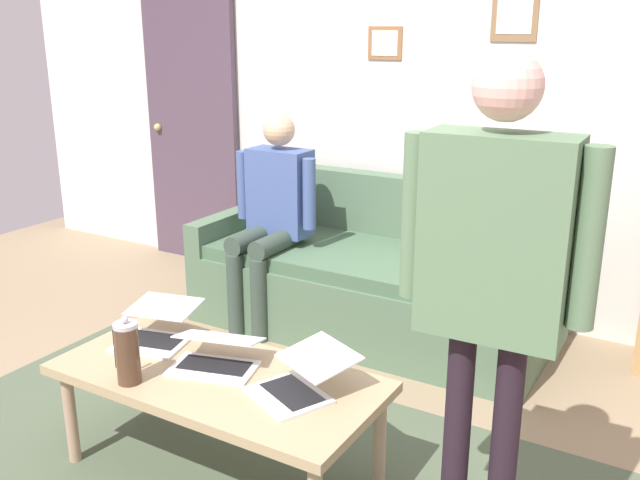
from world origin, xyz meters
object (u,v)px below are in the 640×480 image
(coffee_table, at_px, (218,384))
(laptop_center, at_px, (215,358))
(interior_door, at_px, (192,129))
(laptop_right, at_px, (299,382))
(couch, at_px, (373,280))
(person_seated, at_px, (273,208))
(french_press, at_px, (127,353))
(laptop_left, at_px, (156,330))
(person_standing, at_px, (494,263))

(coffee_table, xyz_separation_m, laptop_center, (0.04, -0.04, 0.09))
(interior_door, distance_m, laptop_right, 3.13)
(couch, distance_m, person_seated, 0.74)
(laptop_center, height_order, french_press, french_press)
(laptop_left, height_order, laptop_center, laptop_left)
(laptop_center, distance_m, laptop_right, 0.40)
(person_standing, relative_size, person_seated, 1.34)
(laptop_center, xyz_separation_m, laptop_right, (-0.40, 0.00, 0.01))
(person_seated, bearing_deg, interior_door, -30.46)
(interior_door, height_order, couch, interior_door)
(coffee_table, xyz_separation_m, laptop_right, (-0.36, -0.04, 0.09))
(laptop_left, height_order, person_standing, person_standing)
(interior_door, distance_m, coffee_table, 2.92)
(french_press, distance_m, person_standing, 1.42)
(coffee_table, relative_size, french_press, 4.82)
(couch, xyz_separation_m, person_standing, (-1.18, 1.60, 0.79))
(laptop_left, xyz_separation_m, laptop_right, (-0.78, 0.07, -0.00))
(interior_door, relative_size, laptop_center, 5.15)
(laptop_left, distance_m, person_seated, 1.35)
(couch, xyz_separation_m, laptop_right, (-0.48, 1.60, 0.20))
(interior_door, height_order, person_standing, interior_door)
(laptop_left, height_order, person_seated, person_seated)
(laptop_center, bearing_deg, coffee_table, 136.14)
(coffee_table, relative_size, person_seated, 1.03)
(person_standing, bearing_deg, couch, -53.61)
(laptop_left, bearing_deg, couch, -100.84)
(laptop_right, bearing_deg, person_seated, -52.51)
(french_press, height_order, person_seated, person_seated)
(couch, distance_m, laptop_left, 1.57)
(couch, relative_size, person_standing, 1.22)
(laptop_left, distance_m, laptop_center, 0.38)
(french_press, bearing_deg, laptop_left, -62.51)
(person_standing, bearing_deg, coffee_table, 1.89)
(couch, xyz_separation_m, french_press, (0.12, 1.86, 0.28))
(laptop_center, relative_size, person_seated, 0.31)
(coffee_table, bearing_deg, laptop_center, -43.86)
(laptop_right, bearing_deg, coffee_table, 5.72)
(couch, bearing_deg, laptop_center, 93.07)
(laptop_center, xyz_separation_m, person_seated, (0.65, -1.37, 0.23))
(interior_door, height_order, person_seated, interior_door)
(interior_door, bearing_deg, laptop_right, 137.40)
(interior_door, distance_m, french_press, 2.91)
(couch, height_order, laptop_left, couch)
(laptop_left, distance_m, french_press, 0.38)
(couch, distance_m, laptop_center, 1.61)
(coffee_table, bearing_deg, person_standing, -178.11)
(interior_door, xyz_separation_m, person_seated, (-1.22, 0.72, -0.30))
(laptop_right, xyz_separation_m, french_press, (0.60, 0.26, 0.08))
(laptop_center, height_order, laptop_right, laptop_right)
(coffee_table, xyz_separation_m, french_press, (0.25, 0.23, 0.17))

